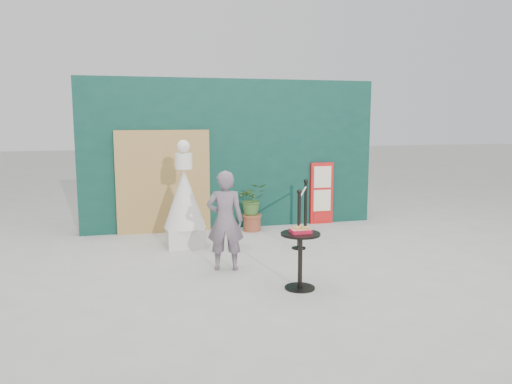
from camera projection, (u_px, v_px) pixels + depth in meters
The scene contains 10 objects.
ground at pixel (277, 271), 7.35m from camera, with size 60.00×60.00×0.00m, color #ADAAA5.
back_wall at pixel (232, 154), 10.14m from camera, with size 6.00×0.30×3.00m, color #0B3129.
bamboo_fence at pixel (164, 182), 9.66m from camera, with size 1.80×0.08×2.00m, color tan.
woman at pixel (225, 221), 7.30m from camera, with size 0.54×0.35×1.48m, color slate.
menu_board at pixel (322, 193), 10.55m from camera, with size 0.50×0.07×1.30m.
statue at pixel (184, 203), 8.65m from camera, with size 0.73×0.73×1.86m.
cafe_table at pixel (300, 252), 6.51m from camera, with size 0.52×0.52×0.75m.
food_basket at pixel (301, 230), 6.47m from camera, with size 0.26×0.19×0.11m.
planter at pixel (252, 203), 9.86m from camera, with size 0.56×0.49×0.96m.
stanchion_barrier at pixel (303, 213), 9.21m from camera, with size 0.84×1.54×1.03m.
Camera 1 is at (-2.09, -6.79, 2.23)m, focal length 35.00 mm.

